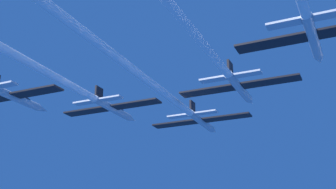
{
  "coord_description": "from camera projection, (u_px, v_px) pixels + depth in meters",
  "views": [
    {
      "loc": [
        27.01,
        -73.78,
        -23.97
      ],
      "look_at": [
        0.05,
        -14.25,
        0.12
      ],
      "focal_mm": 46.71,
      "sensor_mm": 36.0,
      "label": 1
    }
  ],
  "objects": [
    {
      "name": "jet_lead",
      "position": [
        139.0,
        74.0,
        59.46
      ],
      "size": [
        18.67,
        76.43,
        3.09
      ],
      "color": "#B2BAC6"
    },
    {
      "name": "jet_left_wing",
      "position": [
        23.0,
        59.0,
        57.66
      ],
      "size": [
        18.67,
        72.46,
        3.09
      ],
      "color": "#B2BAC6"
    },
    {
      "name": "jet_right_wing",
      "position": [
        179.0,
        15.0,
        46.89
      ],
      "size": [
        18.67,
        74.38,
        3.09
      ],
      "color": "#B2BAC6"
    }
  ]
}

